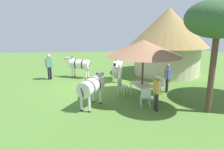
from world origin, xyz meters
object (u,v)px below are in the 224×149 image
(shade_umbrella, at_px, (143,48))
(patio_dining_table, at_px, (142,86))
(patio_chair_west_end, at_px, (121,85))
(zebra_toward_hut, at_px, (79,64))
(thatched_hut, at_px, (168,39))
(patio_chair_near_lawn, at_px, (160,85))
(patio_chair_near_hut, at_px, (146,96))
(guest_behind_table, at_px, (157,89))
(zebra_nearest_camera, at_px, (117,66))
(standing_watcher, at_px, (49,64))
(guest_beside_umbrella, at_px, (168,75))
(zebra_by_umbrella, at_px, (92,86))
(acacia_tree_behind_hut, at_px, (218,20))

(shade_umbrella, relative_size, patio_dining_table, 2.48)
(patio_chair_west_end, relative_size, zebra_toward_hut, 0.45)
(zebra_toward_hut, bearing_deg, thatched_hut, -60.43)
(patio_chair_near_lawn, relative_size, patio_chair_west_end, 1.00)
(patio_chair_near_hut, relative_size, zebra_toward_hut, 0.45)
(guest_behind_table, distance_m, zebra_nearest_camera, 5.31)
(shade_umbrella, bearing_deg, zebra_nearest_camera, -165.80)
(zebra_nearest_camera, bearing_deg, patio_chair_west_end, 101.82)
(zebra_nearest_camera, bearing_deg, guest_behind_table, 116.05)
(zebra_nearest_camera, bearing_deg, standing_watcher, 5.04)
(patio_chair_near_hut, distance_m, patio_chair_near_lawn, 2.07)
(patio_chair_west_end, relative_size, guest_beside_umbrella, 0.56)
(standing_watcher, relative_size, zebra_toward_hut, 0.90)
(patio_chair_near_lawn, bearing_deg, guest_beside_umbrella, -78.90)
(standing_watcher, relative_size, zebra_nearest_camera, 0.78)
(guest_beside_umbrella, bearing_deg, standing_watcher, 102.80)
(thatched_hut, height_order, guest_beside_umbrella, thatched_hut)
(patio_chair_near_lawn, height_order, zebra_toward_hut, zebra_toward_hut)
(guest_behind_table, bearing_deg, standing_watcher, 39.99)
(patio_dining_table, xyz_separation_m, zebra_by_umbrella, (0.94, -2.55, 0.32))
(guest_beside_umbrella, xyz_separation_m, standing_watcher, (-3.43, -7.17, 0.10))
(patio_dining_table, relative_size, guest_beside_umbrella, 0.94)
(patio_chair_near_hut, xyz_separation_m, standing_watcher, (-5.44, -5.44, 0.54))
(patio_dining_table, bearing_deg, patio_chair_west_end, -125.58)
(shade_umbrella, bearing_deg, guest_beside_umbrella, 116.54)
(patio_chair_near_hut, height_order, zebra_nearest_camera, zebra_nearest_camera)
(patio_dining_table, height_order, guest_beside_umbrella, guest_beside_umbrella)
(guest_behind_table, relative_size, zebra_by_umbrella, 0.85)
(thatched_hut, bearing_deg, patio_chair_west_end, -41.73)
(standing_watcher, bearing_deg, shade_umbrella, 100.88)
(patio_chair_west_end, xyz_separation_m, guest_beside_umbrella, (-0.10, 2.60, 0.45))
(shade_umbrella, height_order, zebra_by_umbrella, shade_umbrella)
(standing_watcher, relative_size, zebra_by_umbrella, 0.92)
(patio_chair_near_lawn, relative_size, zebra_toward_hut, 0.45)
(patio_chair_west_end, bearing_deg, zebra_by_umbrella, -8.10)
(thatched_hut, distance_m, standing_watcher, 8.95)
(patio_chair_near_lawn, xyz_separation_m, zebra_by_umbrella, (1.41, -3.67, 0.45))
(patio_chair_west_end, bearing_deg, guest_behind_table, 63.19)
(standing_watcher, xyz_separation_m, zebra_toward_hut, (-0.33, 2.03, -0.08))
(thatched_hut, relative_size, zebra_by_umbrella, 3.09)
(patio_chair_near_lawn, xyz_separation_m, zebra_nearest_camera, (-3.07, -2.01, 0.48))
(patio_chair_near_hut, bearing_deg, thatched_hut, 68.75)
(guest_beside_umbrella, relative_size, zebra_toward_hut, 0.81)
(patio_chair_near_hut, height_order, zebra_by_umbrella, zebra_by_umbrella)
(guest_beside_umbrella, bearing_deg, patio_chair_near_hut, 177.66)
(zebra_nearest_camera, bearing_deg, patio_chair_near_lawn, 136.83)
(acacia_tree_behind_hut, bearing_deg, patio_chair_west_end, -128.01)
(acacia_tree_behind_hut, bearing_deg, guest_beside_umbrella, -163.47)
(patio_dining_table, bearing_deg, zebra_toward_hut, -142.34)
(patio_chair_near_hut, relative_size, acacia_tree_behind_hut, 0.19)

